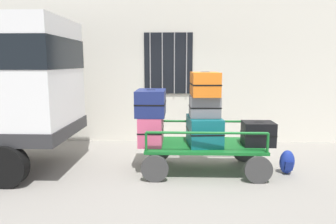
{
  "coord_description": "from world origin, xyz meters",
  "views": [
    {
      "loc": [
        -0.07,
        -5.34,
        2.01
      ],
      "look_at": [
        -0.26,
        0.2,
        1.12
      ],
      "focal_mm": 32.73,
      "sensor_mm": 36.0,
      "label": 1
    }
  ],
  "objects": [
    {
      "name": "luggage_cart",
      "position": [
        0.41,
        0.2,
        0.42
      ],
      "size": [
        2.22,
        1.22,
        0.52
      ],
      "color": "#146023",
      "rests_on": "ground"
    },
    {
      "name": "suitcase_midleft_top",
      "position": [
        0.41,
        0.24,
        1.63
      ],
      "size": [
        0.53,
        0.74,
        0.43
      ],
      "color": "orange",
      "rests_on": "suitcase_midleft_middle"
    },
    {
      "name": "suitcase_midleft_bottom",
      "position": [
        0.41,
        0.21,
        0.78
      ],
      "size": [
        0.66,
        0.86,
        0.52
      ],
      "color": "#0F5960",
      "rests_on": "luggage_cart"
    },
    {
      "name": "suitcase_left_middle",
      "position": [
        -0.58,
        0.22,
        1.29
      ],
      "size": [
        0.53,
        0.77,
        0.48
      ],
      "color": "navy",
      "rests_on": "suitcase_left_bottom"
    },
    {
      "name": "building_wall",
      "position": [
        -0.0,
        2.54,
        2.5
      ],
      "size": [
        12.0,
        0.38,
        5.0
      ],
      "color": "silver",
      "rests_on": "ground"
    },
    {
      "name": "backpack",
      "position": [
        1.92,
        0.11,
        0.22
      ],
      "size": [
        0.27,
        0.22,
        0.44
      ],
      "color": "navy",
      "rests_on": "ground"
    },
    {
      "name": "suitcase_left_bottom",
      "position": [
        -0.58,
        0.22,
        0.78
      ],
      "size": [
        0.44,
        0.78,
        0.53
      ],
      "color": "#CC4C72",
      "rests_on": "luggage_cart"
    },
    {
      "name": "ground_plane",
      "position": [
        0.0,
        0.0,
        0.0
      ],
      "size": [
        40.0,
        40.0,
        0.0
      ],
      "primitive_type": "plane",
      "color": "gray"
    },
    {
      "name": "suitcase_center_bottom",
      "position": [
        1.39,
        0.17,
        0.74
      ],
      "size": [
        0.57,
        0.44,
        0.44
      ],
      "color": "black",
      "rests_on": "luggage_cart"
    },
    {
      "name": "cart_railing",
      "position": [
        0.41,
        0.2,
        0.81
      ],
      "size": [
        2.09,
        1.08,
        0.35
      ],
      "color": "#146023",
      "rests_on": "luggage_cart"
    },
    {
      "name": "suitcase_midleft_middle",
      "position": [
        0.41,
        0.19,
        1.23
      ],
      "size": [
        0.57,
        0.46,
        0.38
      ],
      "color": "slate",
      "rests_on": "suitcase_midleft_bottom"
    }
  ]
}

